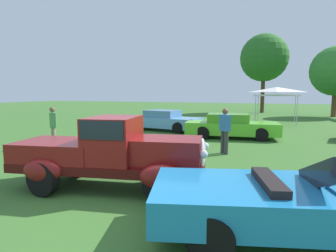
{
  "coord_description": "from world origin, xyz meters",
  "views": [
    {
      "loc": [
        3.3,
        -4.81,
        2.23
      ],
      "look_at": [
        -0.14,
        3.65,
        1.14
      ],
      "focal_mm": 29.02,
      "sensor_mm": 36.0,
      "label": 1
    }
  ],
  "objects_px": {
    "spectator_far_side": "(225,129)",
    "canopy_tent_left_field": "(277,91)",
    "neighbor_convertible": "(305,202)",
    "spectator_between_cars": "(53,126)",
    "show_car_skyblue": "(164,121)",
    "show_car_lime": "(231,126)",
    "feature_pickup_truck": "(111,152)"
  },
  "relations": [
    {
      "from": "spectator_far_side",
      "to": "canopy_tent_left_field",
      "type": "height_order",
      "value": "canopy_tent_left_field"
    },
    {
      "from": "neighbor_convertible",
      "to": "spectator_between_cars",
      "type": "distance_m",
      "value": 9.82
    },
    {
      "from": "canopy_tent_left_field",
      "to": "spectator_between_cars",
      "type": "bearing_deg",
      "value": -121.94
    },
    {
      "from": "show_car_skyblue",
      "to": "spectator_far_side",
      "type": "height_order",
      "value": "spectator_far_side"
    },
    {
      "from": "show_car_lime",
      "to": "spectator_far_side",
      "type": "bearing_deg",
      "value": -84.15
    },
    {
      "from": "show_car_skyblue",
      "to": "spectator_between_cars",
      "type": "xyz_separation_m",
      "value": [
        -2.13,
        -6.66,
        0.31
      ]
    },
    {
      "from": "spectator_between_cars",
      "to": "show_car_skyblue",
      "type": "bearing_deg",
      "value": 72.23
    },
    {
      "from": "show_car_lime",
      "to": "spectator_between_cars",
      "type": "xyz_separation_m",
      "value": [
        -6.35,
        -5.3,
        0.31
      ]
    },
    {
      "from": "neighbor_convertible",
      "to": "canopy_tent_left_field",
      "type": "height_order",
      "value": "canopy_tent_left_field"
    },
    {
      "from": "feature_pickup_truck",
      "to": "spectator_between_cars",
      "type": "relative_size",
      "value": 2.76
    },
    {
      "from": "neighbor_convertible",
      "to": "canopy_tent_left_field",
      "type": "distance_m",
      "value": 17.47
    },
    {
      "from": "feature_pickup_truck",
      "to": "spectator_far_side",
      "type": "xyz_separation_m",
      "value": [
        1.79,
        4.71,
        0.05
      ]
    },
    {
      "from": "neighbor_convertible",
      "to": "show_car_lime",
      "type": "height_order",
      "value": "neighbor_convertible"
    },
    {
      "from": "neighbor_convertible",
      "to": "spectator_between_cars",
      "type": "height_order",
      "value": "spectator_between_cars"
    },
    {
      "from": "neighbor_convertible",
      "to": "canopy_tent_left_field",
      "type": "xyz_separation_m",
      "value": [
        -0.62,
        17.36,
        1.84
      ]
    },
    {
      "from": "show_car_skyblue",
      "to": "spectator_far_side",
      "type": "relative_size",
      "value": 2.71
    },
    {
      "from": "canopy_tent_left_field",
      "to": "show_car_lime",
      "type": "bearing_deg",
      "value": -103.93
    },
    {
      "from": "show_car_skyblue",
      "to": "canopy_tent_left_field",
      "type": "bearing_deg",
      "value": 47.33
    },
    {
      "from": "feature_pickup_truck",
      "to": "show_car_lime",
      "type": "relative_size",
      "value": 0.98
    },
    {
      "from": "show_car_lime",
      "to": "show_car_skyblue",
      "type": "bearing_deg",
      "value": 162.13
    },
    {
      "from": "neighbor_convertible",
      "to": "feature_pickup_truck",
      "type": "bearing_deg",
      "value": 169.29
    },
    {
      "from": "show_car_skyblue",
      "to": "show_car_lime",
      "type": "relative_size",
      "value": 0.96
    },
    {
      "from": "spectator_between_cars",
      "to": "neighbor_convertible",
      "type": "bearing_deg",
      "value": -23.71
    },
    {
      "from": "neighbor_convertible",
      "to": "canopy_tent_left_field",
      "type": "relative_size",
      "value": 1.59
    },
    {
      "from": "spectator_between_cars",
      "to": "canopy_tent_left_field",
      "type": "height_order",
      "value": "canopy_tent_left_field"
    },
    {
      "from": "feature_pickup_truck",
      "to": "spectator_between_cars",
      "type": "xyz_separation_m",
      "value": [
        -4.94,
        3.18,
        0.05
      ]
    },
    {
      "from": "feature_pickup_truck",
      "to": "show_car_skyblue",
      "type": "height_order",
      "value": "feature_pickup_truck"
    },
    {
      "from": "feature_pickup_truck",
      "to": "show_car_skyblue",
      "type": "bearing_deg",
      "value": 105.95
    },
    {
      "from": "spectator_between_cars",
      "to": "spectator_far_side",
      "type": "xyz_separation_m",
      "value": [
        6.74,
        1.52,
        0.0
      ]
    },
    {
      "from": "feature_pickup_truck",
      "to": "show_car_lime",
      "type": "xyz_separation_m",
      "value": [
        1.41,
        8.48,
        -0.27
      ]
    },
    {
      "from": "feature_pickup_truck",
      "to": "spectator_far_side",
      "type": "height_order",
      "value": "feature_pickup_truck"
    },
    {
      "from": "show_car_skyblue",
      "to": "canopy_tent_left_field",
      "type": "distance_m",
      "value": 9.37
    }
  ]
}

